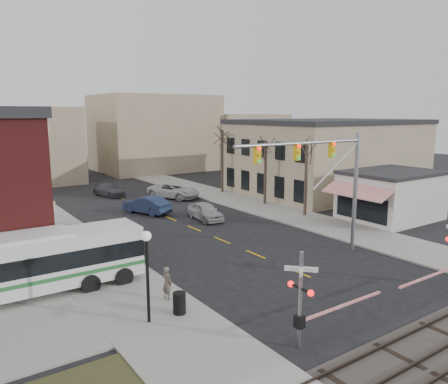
{
  "coord_description": "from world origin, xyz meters",
  "views": [
    {
      "loc": [
        -17.48,
        -15.63,
        9.28
      ],
      "look_at": [
        0.53,
        10.47,
        3.5
      ],
      "focal_mm": 35.0,
      "sensor_mm": 36.0,
      "label": 1
    }
  ],
  "objects_px": {
    "transit_bus": "(21,265)",
    "car_a": "(205,211)",
    "rr_crossing_west": "(308,299)",
    "car_d": "(109,190)",
    "street_lamp": "(147,257)",
    "car_b": "(146,205)",
    "pedestrian_far": "(97,259)",
    "traffic_signal_mast": "(327,170)",
    "pedestrian_near": "(167,283)",
    "car_c": "(174,191)",
    "trash_bin": "(179,303)"
  },
  "relations": [
    {
      "from": "transit_bus",
      "to": "car_a",
      "type": "xyz_separation_m",
      "value": [
        16.38,
        8.74,
        -1.01
      ]
    },
    {
      "from": "rr_crossing_west",
      "to": "car_d",
      "type": "distance_m",
      "value": 36.04
    },
    {
      "from": "street_lamp",
      "to": "car_b",
      "type": "bearing_deg",
      "value": 65.58
    },
    {
      "from": "pedestrian_far",
      "to": "traffic_signal_mast",
      "type": "bearing_deg",
      "value": -52.22
    },
    {
      "from": "rr_crossing_west",
      "to": "car_d",
      "type": "relative_size",
      "value": 1.22
    },
    {
      "from": "street_lamp",
      "to": "car_a",
      "type": "xyz_separation_m",
      "value": [
        12.33,
        14.89,
        -2.35
      ]
    },
    {
      "from": "car_b",
      "to": "car_a",
      "type": "bearing_deg",
      "value": 100.77
    },
    {
      "from": "transit_bus",
      "to": "pedestrian_near",
      "type": "height_order",
      "value": "transit_bus"
    },
    {
      "from": "street_lamp",
      "to": "pedestrian_near",
      "type": "height_order",
      "value": "street_lamp"
    },
    {
      "from": "street_lamp",
      "to": "pedestrian_near",
      "type": "relative_size",
      "value": 2.47
    },
    {
      "from": "transit_bus",
      "to": "car_b",
      "type": "relative_size",
      "value": 2.46
    },
    {
      "from": "traffic_signal_mast",
      "to": "pedestrian_near",
      "type": "height_order",
      "value": "traffic_signal_mast"
    },
    {
      "from": "rr_crossing_west",
      "to": "pedestrian_near",
      "type": "distance_m",
      "value": 7.5
    },
    {
      "from": "traffic_signal_mast",
      "to": "car_a",
      "type": "distance_m",
      "value": 13.9
    },
    {
      "from": "transit_bus",
      "to": "car_a",
      "type": "bearing_deg",
      "value": 28.08
    },
    {
      "from": "car_b",
      "to": "car_c",
      "type": "height_order",
      "value": "car_c"
    },
    {
      "from": "car_b",
      "to": "car_c",
      "type": "relative_size",
      "value": 0.83
    },
    {
      "from": "pedestrian_near",
      "to": "car_b",
      "type": "bearing_deg",
      "value": -34.24
    },
    {
      "from": "car_b",
      "to": "pedestrian_far",
      "type": "relative_size",
      "value": 3.02
    },
    {
      "from": "trash_bin",
      "to": "pedestrian_near",
      "type": "distance_m",
      "value": 1.8
    },
    {
      "from": "rr_crossing_west",
      "to": "trash_bin",
      "type": "xyz_separation_m",
      "value": [
        -3.02,
        5.15,
        -1.35
      ]
    },
    {
      "from": "street_lamp",
      "to": "pedestrian_far",
      "type": "bearing_deg",
      "value": 88.94
    },
    {
      "from": "car_a",
      "to": "car_c",
      "type": "relative_size",
      "value": 0.75
    },
    {
      "from": "transit_bus",
      "to": "trash_bin",
      "type": "distance_m",
      "value": 8.42
    },
    {
      "from": "transit_bus",
      "to": "rr_crossing_west",
      "type": "xyz_separation_m",
      "value": [
        8.59,
        -11.36,
        0.2
      ]
    },
    {
      "from": "pedestrian_near",
      "to": "pedestrian_far",
      "type": "relative_size",
      "value": 1.03
    },
    {
      "from": "traffic_signal_mast",
      "to": "pedestrian_near",
      "type": "xyz_separation_m",
      "value": [
        -11.54,
        -0.26,
        -4.79
      ]
    },
    {
      "from": "traffic_signal_mast",
      "to": "car_b",
      "type": "relative_size",
      "value": 2.07
    },
    {
      "from": "rr_crossing_west",
      "to": "car_d",
      "type": "height_order",
      "value": "rr_crossing_west"
    },
    {
      "from": "car_b",
      "to": "car_d",
      "type": "xyz_separation_m",
      "value": [
        0.2,
        10.4,
        -0.15
      ]
    },
    {
      "from": "car_c",
      "to": "street_lamp",
      "type": "bearing_deg",
      "value": -145.06
    },
    {
      "from": "trash_bin",
      "to": "pedestrian_far",
      "type": "bearing_deg",
      "value": 100.63
    },
    {
      "from": "car_c",
      "to": "pedestrian_near",
      "type": "height_order",
      "value": "pedestrian_near"
    },
    {
      "from": "traffic_signal_mast",
      "to": "pedestrian_far",
      "type": "relative_size",
      "value": 6.25
    },
    {
      "from": "car_d",
      "to": "car_a",
      "type": "bearing_deg",
      "value": -92.55
    },
    {
      "from": "car_b",
      "to": "car_d",
      "type": "distance_m",
      "value": 10.4
    },
    {
      "from": "car_b",
      "to": "car_d",
      "type": "height_order",
      "value": "car_b"
    },
    {
      "from": "traffic_signal_mast",
      "to": "car_d",
      "type": "bearing_deg",
      "value": 98.0
    },
    {
      "from": "street_lamp",
      "to": "car_b",
      "type": "xyz_separation_m",
      "value": [
        9.12,
        20.09,
        -2.3
      ]
    },
    {
      "from": "car_d",
      "to": "rr_crossing_west",
      "type": "bearing_deg",
      "value": -111.08
    },
    {
      "from": "pedestrian_far",
      "to": "car_d",
      "type": "bearing_deg",
      "value": 38.22
    },
    {
      "from": "rr_crossing_west",
      "to": "street_lamp",
      "type": "relative_size",
      "value": 1.35
    },
    {
      "from": "pedestrian_far",
      "to": "car_c",
      "type": "bearing_deg",
      "value": 20.68
    },
    {
      "from": "car_c",
      "to": "car_d",
      "type": "relative_size",
      "value": 1.29
    },
    {
      "from": "pedestrian_far",
      "to": "car_b",
      "type": "bearing_deg",
      "value": 24.73
    },
    {
      "from": "rr_crossing_west",
      "to": "pedestrian_far",
      "type": "relative_size",
      "value": 3.42
    },
    {
      "from": "traffic_signal_mast",
      "to": "car_c",
      "type": "height_order",
      "value": "traffic_signal_mast"
    },
    {
      "from": "street_lamp",
      "to": "pedestrian_far",
      "type": "xyz_separation_m",
      "value": [
        0.13,
        7.31,
        -2.17
      ]
    },
    {
      "from": "rr_crossing_west",
      "to": "car_c",
      "type": "height_order",
      "value": "rr_crossing_west"
    },
    {
      "from": "car_a",
      "to": "pedestrian_far",
      "type": "height_order",
      "value": "pedestrian_far"
    }
  ]
}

